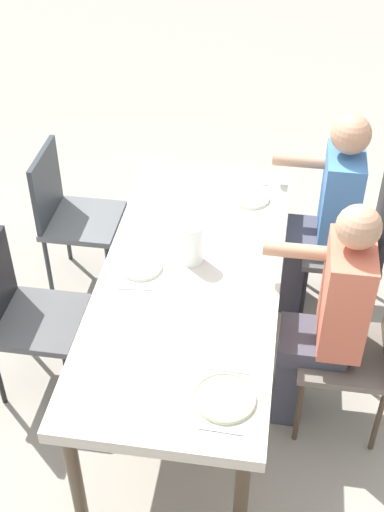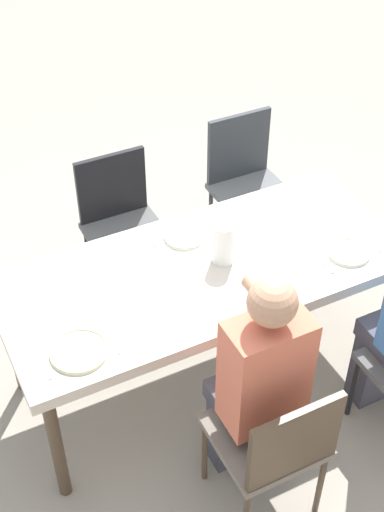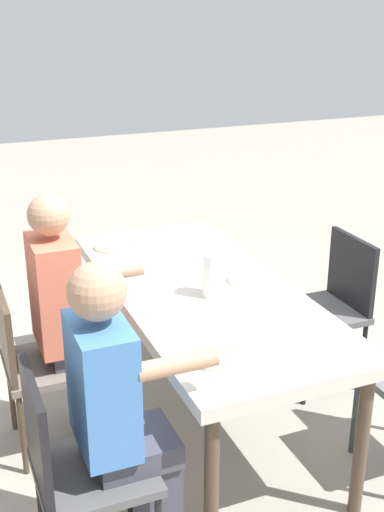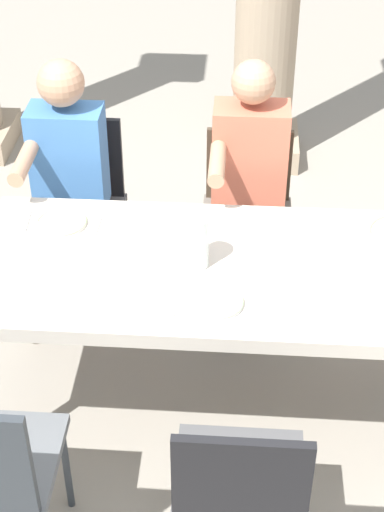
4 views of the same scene
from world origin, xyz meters
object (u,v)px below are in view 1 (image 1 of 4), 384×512
Objects in this scene: chair_mid_south at (22,310)px; plate_2 at (225,398)px; diner_woman_green at (328,315)px; diner_man_white at (326,211)px; dining_table at (190,285)px; chair_west_south at (69,211)px; chair_mid_north at (362,348)px; plate_1 at (141,267)px; water_pitcher at (192,245)px; chair_west_north at (357,241)px; plate_0 at (251,198)px.

plate_2 is at bearing 60.45° from chair_mid_south.
diner_man_white is (-0.84, -0.00, -0.00)m from diner_woman_green.
diner_woman_green reaches higher than dining_table.
chair_mid_north is (0.84, 1.69, -0.03)m from chair_west_south.
diner_woman_green is at bearing 90.11° from chair_mid_south.
chair_mid_north is at bearing 84.27° from plate_1.
diner_man_white is 5.95× the size of water_pitcher.
chair_mid_north is (0.84, -0.01, -0.00)m from chair_west_north.
chair_mid_south is at bearing -83.57° from dining_table.
diner_woman_green is 0.84m from diner_man_white.
diner_woman_green reaches higher than chair_west_north.
diner_man_white is 6.39× the size of plate_1.
chair_west_north is 0.27m from diner_man_white.
plate_2 is at bearing -33.28° from diner_woman_green.
dining_table is at bearing -97.99° from diner_woman_green.
plate_0 is at bearing 157.36° from water_pitcher.
chair_mid_north is 4.10× the size of plate_0.
diner_man_white reaches higher than water_pitcher.
plate_0 is at bearing -141.66° from chair_mid_north.
plate_0 is at bearing 144.71° from plate_1.
plate_1 is at bearing -93.18° from dining_table.
diner_man_white reaches higher than chair_mid_north.
water_pitcher is (0.63, -0.86, 0.36)m from chair_west_north.
dining_table is at bearing -96.46° from chair_mid_north.
diner_woman_green is at bearing 61.03° from chair_west_south.
diner_woman_green is at bearing 82.01° from dining_table.
chair_mid_south is at bearing -90.00° from chair_mid_north.
plate_0 is at bearing 125.69° from chair_mid_south.
chair_mid_south is 0.67× the size of diner_woman_green.
plate_1 is (0.73, 0.61, 0.25)m from chair_west_south.
chair_west_north is 3.59× the size of plate_2.
diner_man_white is 5.20× the size of plate_2.
chair_west_north is at bearing 167.17° from diner_woman_green.
diner_man_white is at bearing 133.91° from water_pitcher.
diner_woman_green is 6.05× the size of water_pitcher.
plate_2 is (1.46, -0.41, 0.09)m from diner_man_white.
chair_west_south reaches higher than chair_west_north.
plate_2 is at bearing 0.74° from plate_0.
diner_woman_green is 6.50× the size of plate_1.
chair_mid_north reaches higher than plate_0.
chair_west_north is at bearing 89.13° from diner_man_white.
plate_0 is 0.62m from water_pitcher.
chair_west_south is 0.84m from chair_mid_south.
plate_0 is at bearing -84.15° from chair_west_north.
diner_man_white reaches higher than chair_mid_south.
chair_west_north reaches higher than plate_1.
plate_0 is (0.07, -0.42, 0.09)m from diner_man_white.
diner_man_white is at bearing 129.29° from plate_1.
water_pitcher is (0.64, -0.66, 0.18)m from diner_man_white.
diner_woman_green is (-0.00, 1.51, 0.19)m from chair_mid_south.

